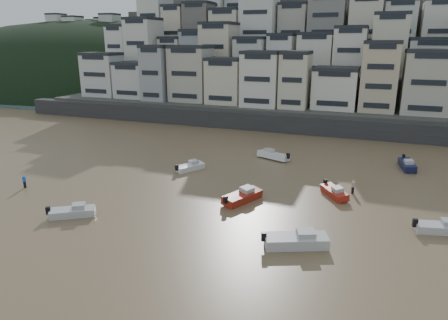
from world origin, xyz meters
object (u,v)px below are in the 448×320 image
at_px(boat_c, 242,195).
at_px(boat_d, 441,226).
at_px(boat_j, 72,210).
at_px(person_blue, 24,181).
at_px(boat_a, 296,238).
at_px(boat_e, 334,191).
at_px(person_pink, 353,187).
at_px(boat_i, 407,163).
at_px(boat_h, 273,154).
at_px(boat_f, 190,166).

height_order(boat_c, boat_d, boat_c).
xyz_separation_m(boat_j, person_blue, (-11.49, 4.75, 0.19)).
bearing_deg(boat_a, boat_e, 58.76).
distance_m(boat_d, person_pink, 11.50).
relative_size(boat_i, boat_j, 1.11).
bearing_deg(boat_h, person_blue, 62.05).
relative_size(boat_d, boat_e, 1.02).
xyz_separation_m(boat_i, boat_d, (1.82, -20.62, -0.07)).
relative_size(boat_a, person_blue, 3.54).
height_order(boat_a, boat_d, boat_a).
relative_size(boat_j, person_blue, 2.85).
bearing_deg(boat_d, boat_c, 164.95).
bearing_deg(boat_d, boat_a, -161.77).
xyz_separation_m(boat_h, person_pink, (12.45, -10.73, 0.10)).
distance_m(boat_a, boat_f, 24.56).
relative_size(boat_a, boat_d, 1.23).
bearing_deg(boat_j, boat_f, 42.36).
relative_size(boat_c, boat_e, 1.17).
bearing_deg(person_pink, boat_h, 139.25).
height_order(boat_i, boat_e, boat_i).
xyz_separation_m(boat_f, person_pink, (22.13, -1.11, 0.23)).
height_order(boat_h, person_blue, person_blue).
bearing_deg(boat_h, boat_j, 82.84).
relative_size(boat_i, person_blue, 3.16).
height_order(boat_c, person_pink, person_pink).
relative_size(boat_d, person_pink, 2.88).
bearing_deg(boat_i, person_pink, -36.12).
height_order(boat_c, boat_e, boat_c).
bearing_deg(boat_i, boat_a, -29.25).
relative_size(boat_e, boat_j, 0.99).
xyz_separation_m(boat_d, boat_h, (-20.97, 18.45, 0.08)).
distance_m(boat_c, person_blue, 27.40).
bearing_deg(boat_d, person_pink, 124.46).
bearing_deg(boat_h, boat_f, 65.22).
distance_m(boat_j, person_blue, 12.44).
xyz_separation_m(boat_i, boat_h, (-19.15, -2.16, 0.02)).
bearing_deg(person_blue, boat_d, 5.74).
distance_m(boat_c, boat_e, 11.04).
xyz_separation_m(person_blue, person_pink, (38.53, 12.45, 0.00)).
bearing_deg(boat_j, boat_e, -1.04).
height_order(boat_c, boat_f, boat_c).
bearing_deg(person_blue, person_pink, 17.91).
bearing_deg(boat_j, boat_h, 29.78).
xyz_separation_m(boat_c, boat_e, (9.67, 5.33, -0.12)).
relative_size(boat_c, boat_i, 1.05).
relative_size(boat_c, person_pink, 3.32).
bearing_deg(boat_h, boat_a, 128.54).
height_order(boat_e, boat_j, boat_j).
relative_size(boat_i, boat_h, 0.98).
bearing_deg(boat_f, boat_j, -165.81).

